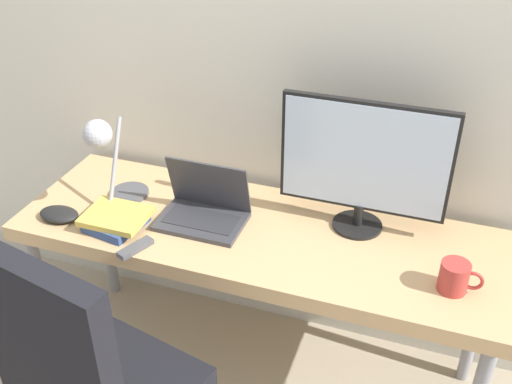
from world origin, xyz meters
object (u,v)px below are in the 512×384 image
object	(u,v)px
office_chair	(90,383)
game_controller	(59,214)
book_stack	(116,220)
laptop	(204,209)
monitor	(364,162)
desk_lamp	(107,150)
mug	(455,277)

from	to	relation	value
office_chair	game_controller	xyz separation A→B (m)	(-0.45, 0.54, 0.16)
book_stack	game_controller	xyz separation A→B (m)	(-0.23, -0.03, -0.01)
laptop	book_stack	distance (m)	0.32
monitor	desk_lamp	size ratio (longest dim) A/B	1.51
laptop	office_chair	world-z (taller)	office_chair
office_chair	laptop	bearing A→B (deg)	84.56
monitor	mug	bearing A→B (deg)	-35.07
monitor	desk_lamp	world-z (taller)	monitor
monitor	mug	size ratio (longest dim) A/B	4.30
laptop	desk_lamp	world-z (taller)	desk_lamp
game_controller	office_chair	bearing A→B (deg)	-50.01
office_chair	book_stack	size ratio (longest dim) A/B	4.81
book_stack	mug	size ratio (longest dim) A/B	1.65
office_chair	mug	distance (m)	1.17
laptop	office_chair	bearing A→B (deg)	-95.44
office_chair	mug	xyz separation A→B (m)	(0.98, 0.61, 0.20)
mug	game_controller	world-z (taller)	mug
desk_lamp	office_chair	size ratio (longest dim) A/B	0.36
laptop	mug	bearing A→B (deg)	-6.30
monitor	office_chair	bearing A→B (deg)	-125.71
monitor	office_chair	world-z (taller)	monitor
desk_lamp	book_stack	distance (m)	0.26
laptop	monitor	world-z (taller)	monitor
book_stack	mug	distance (m)	1.20
desk_lamp	mug	xyz separation A→B (m)	(1.26, -0.05, -0.21)
laptop	mug	xyz separation A→B (m)	(0.91, -0.10, 0.00)
monitor	mug	world-z (taller)	monitor
book_stack	game_controller	distance (m)	0.23
laptop	book_stack	xyz separation A→B (m)	(-0.29, -0.15, -0.02)
monitor	book_stack	xyz separation A→B (m)	(-0.84, -0.30, -0.24)
monitor	office_chair	size ratio (longest dim) A/B	0.54
desk_lamp	game_controller	world-z (taller)	desk_lamp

